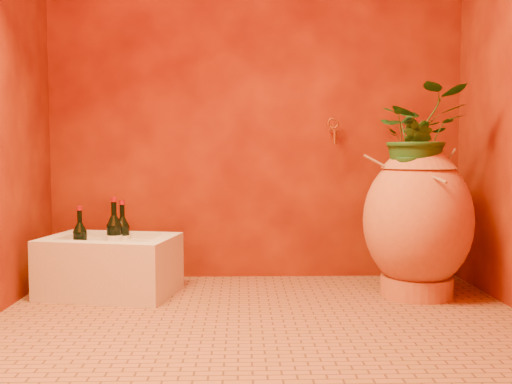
{
  "coord_description": "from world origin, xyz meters",
  "views": [
    {
      "loc": [
        -0.09,
        -2.49,
        0.77
      ],
      "look_at": [
        -0.02,
        0.35,
        0.57
      ],
      "focal_mm": 40.0,
      "sensor_mm": 36.0,
      "label": 1
    }
  ],
  "objects_px": {
    "wine_bottle_a": "(80,243)",
    "wine_bottle_c": "(114,238)",
    "wine_bottle_b": "(123,238)",
    "amphora": "(418,220)",
    "stone_basin": "(110,267)",
    "wall_tap": "(333,130)"
  },
  "relations": [
    {
      "from": "wine_bottle_b",
      "to": "wine_bottle_c",
      "type": "height_order",
      "value": "wine_bottle_c"
    },
    {
      "from": "stone_basin",
      "to": "wine_bottle_a",
      "type": "distance_m",
      "value": 0.2
    },
    {
      "from": "wine_bottle_a",
      "to": "wine_bottle_b",
      "type": "bearing_deg",
      "value": 34.26
    },
    {
      "from": "wine_bottle_b",
      "to": "wine_bottle_c",
      "type": "xyz_separation_m",
      "value": [
        -0.04,
        -0.05,
        0.01
      ]
    },
    {
      "from": "stone_basin",
      "to": "wine_bottle_b",
      "type": "height_order",
      "value": "wine_bottle_b"
    },
    {
      "from": "wine_bottle_c",
      "to": "wine_bottle_b",
      "type": "bearing_deg",
      "value": 52.81
    },
    {
      "from": "stone_basin",
      "to": "wine_bottle_c",
      "type": "relative_size",
      "value": 2.17
    },
    {
      "from": "amphora",
      "to": "stone_basin",
      "type": "distance_m",
      "value": 1.67
    },
    {
      "from": "stone_basin",
      "to": "wine_bottle_b",
      "type": "xyz_separation_m",
      "value": [
        0.05,
        0.1,
        0.14
      ]
    },
    {
      "from": "amphora",
      "to": "wine_bottle_b",
      "type": "relative_size",
      "value": 2.5
    },
    {
      "from": "wine_bottle_b",
      "to": "wine_bottle_c",
      "type": "distance_m",
      "value": 0.06
    },
    {
      "from": "wine_bottle_b",
      "to": "wall_tap",
      "type": "xyz_separation_m",
      "value": [
        1.21,
        0.24,
        0.61
      ]
    },
    {
      "from": "amphora",
      "to": "wall_tap",
      "type": "relative_size",
      "value": 5.13
    },
    {
      "from": "amphora",
      "to": "wine_bottle_c",
      "type": "relative_size",
      "value": 2.35
    },
    {
      "from": "amphora",
      "to": "wine_bottle_b",
      "type": "height_order",
      "value": "amphora"
    },
    {
      "from": "amphora",
      "to": "stone_basin",
      "type": "xyz_separation_m",
      "value": [
        -1.65,
        0.07,
        -0.26
      ]
    },
    {
      "from": "wine_bottle_a",
      "to": "wine_bottle_c",
      "type": "xyz_separation_m",
      "value": [
        0.16,
        0.09,
        0.01
      ]
    },
    {
      "from": "stone_basin",
      "to": "wall_tap",
      "type": "bearing_deg",
      "value": 15.2
    },
    {
      "from": "wall_tap",
      "to": "stone_basin",
      "type": "bearing_deg",
      "value": -164.8
    },
    {
      "from": "wall_tap",
      "to": "wine_bottle_a",
      "type": "bearing_deg",
      "value": -165.11
    },
    {
      "from": "stone_basin",
      "to": "wall_tap",
      "type": "relative_size",
      "value": 4.72
    },
    {
      "from": "amphora",
      "to": "wine_bottle_b",
      "type": "bearing_deg",
      "value": 173.71
    }
  ]
}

